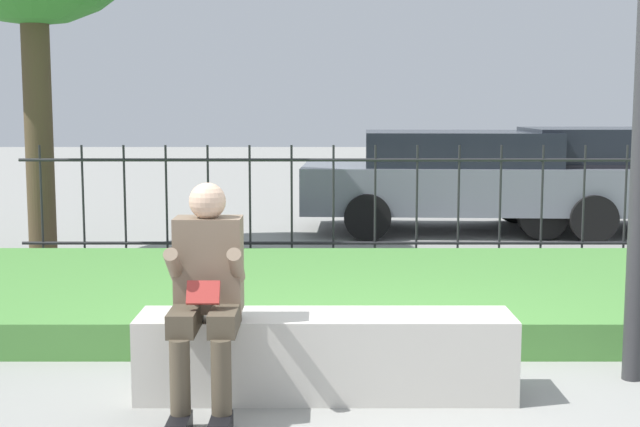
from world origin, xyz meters
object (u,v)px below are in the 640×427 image
object	(u,v)px
car_parked_right	(624,176)
person_seated_reader	(206,287)
car_parked_center	(468,178)
stone_bench	(325,359)

from	to	relation	value
car_parked_right	person_seated_reader	bearing A→B (deg)	-123.40
person_seated_reader	car_parked_center	world-z (taller)	car_parked_center
stone_bench	person_seated_reader	world-z (taller)	person_seated_reader
person_seated_reader	car_parked_right	bearing A→B (deg)	56.39
stone_bench	car_parked_center	bearing A→B (deg)	73.86
car_parked_center	car_parked_right	distance (m)	2.15
car_parked_right	stone_bench	bearing A→B (deg)	-120.49
stone_bench	car_parked_center	xyz separation A→B (m)	(1.98, 6.85, 0.50)
stone_bench	person_seated_reader	distance (m)	0.87
person_seated_reader	car_parked_center	xyz separation A→B (m)	(2.65, 7.11, 0.01)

